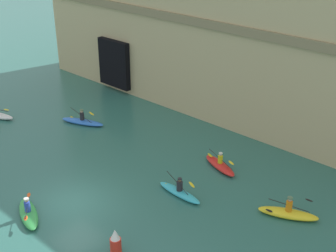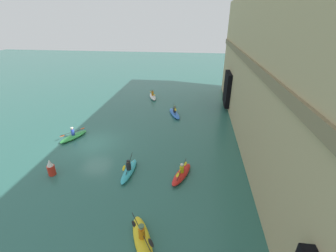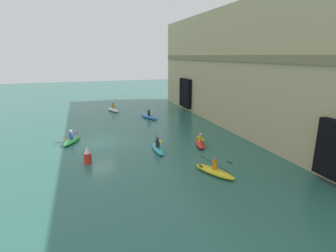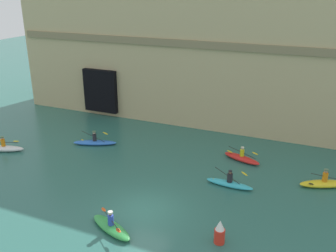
{
  "view_description": "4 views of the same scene",
  "coord_description": "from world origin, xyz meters",
  "px_view_note": "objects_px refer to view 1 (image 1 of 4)",
  "views": [
    {
      "loc": [
        17.97,
        -12.09,
        14.72
      ],
      "look_at": [
        0.27,
        7.27,
        2.16
      ],
      "focal_mm": 50.0,
      "sensor_mm": 36.0,
      "label": 1
    },
    {
      "loc": [
        16.68,
        9.03,
        10.38
      ],
      "look_at": [
        -1.33,
        6.67,
        1.58
      ],
      "focal_mm": 24.0,
      "sensor_mm": 36.0,
      "label": 2
    },
    {
      "loc": [
        23.2,
        -1.16,
        7.56
      ],
      "look_at": [
        1.04,
        6.22,
        1.25
      ],
      "focal_mm": 28.0,
      "sensor_mm": 36.0,
      "label": 3
    },
    {
      "loc": [
        8.25,
        -15.98,
        11.94
      ],
      "look_at": [
        -1.54,
        6.98,
        2.37
      ],
      "focal_mm": 40.0,
      "sensor_mm": 36.0,
      "label": 4
    }
  ],
  "objects_px": {
    "kayak_cyan": "(180,192)",
    "kayak_blue": "(82,121)",
    "kayak_red": "(220,165)",
    "kayak_green": "(28,213)",
    "marker_buoy": "(116,242)",
    "kayak_yellow": "(288,213)"
  },
  "relations": [
    {
      "from": "kayak_blue",
      "to": "marker_buoy",
      "type": "xyz_separation_m",
      "value": [
        12.29,
        -7.71,
        0.38
      ]
    },
    {
      "from": "kayak_green",
      "to": "marker_buoy",
      "type": "bearing_deg",
      "value": -143.85
    },
    {
      "from": "kayak_yellow",
      "to": "marker_buoy",
      "type": "relative_size",
      "value": 2.45
    },
    {
      "from": "kayak_red",
      "to": "marker_buoy",
      "type": "xyz_separation_m",
      "value": [
        1.0,
        -9.41,
        0.36
      ]
    },
    {
      "from": "marker_buoy",
      "to": "kayak_yellow",
      "type": "bearing_deg",
      "value": 59.85
    },
    {
      "from": "kayak_yellow",
      "to": "marker_buoy",
      "type": "height_order",
      "value": "marker_buoy"
    },
    {
      "from": "kayak_blue",
      "to": "kayak_green",
      "type": "bearing_deg",
      "value": -73.96
    },
    {
      "from": "kayak_green",
      "to": "kayak_yellow",
      "type": "xyz_separation_m",
      "value": [
        9.94,
        9.05,
        0.03
      ]
    },
    {
      "from": "kayak_green",
      "to": "kayak_red",
      "type": "bearing_deg",
      "value": -89.08
    },
    {
      "from": "kayak_green",
      "to": "kayak_blue",
      "type": "bearing_deg",
      "value": -28.97
    },
    {
      "from": "kayak_yellow",
      "to": "kayak_blue",
      "type": "distance_m",
      "value": 16.84
    },
    {
      "from": "kayak_blue",
      "to": "kayak_yellow",
      "type": "bearing_deg",
      "value": -21.25
    },
    {
      "from": "kayak_cyan",
      "to": "kayak_red",
      "type": "xyz_separation_m",
      "value": [
        -0.1,
        3.88,
        0.0
      ]
    },
    {
      "from": "kayak_cyan",
      "to": "kayak_blue",
      "type": "distance_m",
      "value": 11.6
    },
    {
      "from": "kayak_red",
      "to": "marker_buoy",
      "type": "height_order",
      "value": "marker_buoy"
    },
    {
      "from": "kayak_cyan",
      "to": "kayak_blue",
      "type": "xyz_separation_m",
      "value": [
        -11.39,
        2.18,
        -0.01
      ]
    },
    {
      "from": "kayak_red",
      "to": "kayak_blue",
      "type": "xyz_separation_m",
      "value": [
        -11.29,
        -1.69,
        -0.02
      ]
    },
    {
      "from": "kayak_red",
      "to": "kayak_blue",
      "type": "distance_m",
      "value": 11.42
    },
    {
      "from": "kayak_red",
      "to": "kayak_green",
      "type": "bearing_deg",
      "value": -93.25
    },
    {
      "from": "kayak_red",
      "to": "kayak_green",
      "type": "height_order",
      "value": "kayak_green"
    },
    {
      "from": "kayak_yellow",
      "to": "kayak_green",
      "type": "bearing_deg",
      "value": 17.13
    },
    {
      "from": "kayak_red",
      "to": "kayak_yellow",
      "type": "height_order",
      "value": "kayak_yellow"
    }
  ]
}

